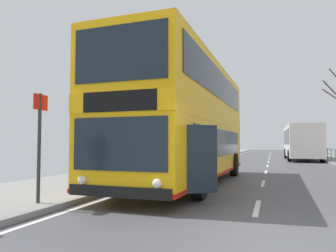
% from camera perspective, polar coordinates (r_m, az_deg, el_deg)
% --- Properties ---
extents(ground, '(15.80, 140.00, 0.20)m').
position_cam_1_polar(ground, '(5.51, 6.39, -18.44)').
color(ground, '#4A4A4F').
extents(double_decker_bus_main, '(3.29, 10.84, 4.41)m').
position_cam_1_polar(double_decker_bus_main, '(12.02, 3.39, 0.78)').
color(double_decker_bus_main, '#F4B20F').
rests_on(double_decker_bus_main, ground).
extents(background_bus_far_lane, '(2.77, 10.05, 3.04)m').
position_cam_1_polar(background_bus_far_lane, '(31.26, 22.66, -2.54)').
color(background_bus_far_lane, white).
rests_on(background_bus_far_lane, ground).
extents(bus_stop_sign_near, '(0.08, 0.44, 2.51)m').
position_cam_1_polar(bus_stop_sign_near, '(7.94, -21.89, -1.46)').
color(bus_stop_sign_near, '#2D2D33').
rests_on(bus_stop_sign_near, ground).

